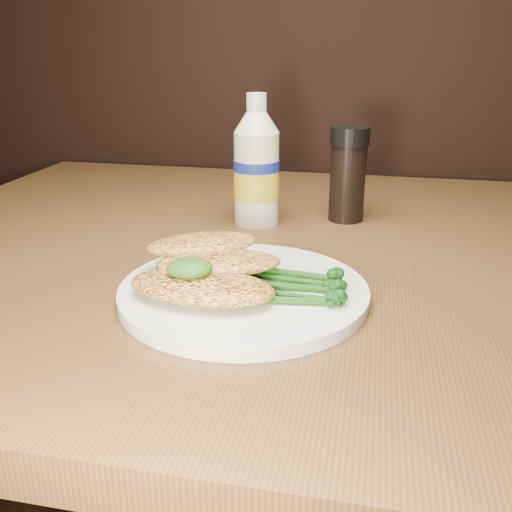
% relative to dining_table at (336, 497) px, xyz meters
% --- Properties ---
extents(dining_table, '(1.20, 0.80, 0.75)m').
position_rel_dining_table_xyz_m(dining_table, '(0.00, 0.00, 0.00)').
color(dining_table, '#442D14').
rests_on(dining_table, floor).
extents(plate, '(0.24, 0.24, 0.01)m').
position_rel_dining_table_xyz_m(plate, '(-0.10, -0.16, 0.38)').
color(plate, white).
rests_on(plate, dining_table).
extents(chicken_front, '(0.14, 0.08, 0.02)m').
position_rel_dining_table_xyz_m(chicken_front, '(-0.13, -0.19, 0.40)').
color(chicken_front, '#F1BB4C').
rests_on(chicken_front, plate).
extents(chicken_mid, '(0.13, 0.09, 0.02)m').
position_rel_dining_table_xyz_m(chicken_mid, '(-0.12, -0.15, 0.41)').
color(chicken_mid, '#F1BB4C').
rests_on(chicken_mid, plate).
extents(chicken_back, '(0.13, 0.11, 0.02)m').
position_rel_dining_table_xyz_m(chicken_back, '(-0.15, -0.12, 0.41)').
color(chicken_back, '#F1BB4C').
rests_on(chicken_back, plate).
extents(pesto_front, '(0.05, 0.04, 0.02)m').
position_rel_dining_table_xyz_m(pesto_front, '(-0.14, -0.19, 0.41)').
color(pesto_front, '#133508').
rests_on(pesto_front, chicken_front).
extents(broccolini_bundle, '(0.13, 0.11, 0.02)m').
position_rel_dining_table_xyz_m(broccolini_bundle, '(-0.05, -0.16, 0.40)').
color(broccolini_bundle, '#194D10').
rests_on(broccolini_bundle, plate).
extents(mayo_bottle, '(0.07, 0.07, 0.17)m').
position_rel_dining_table_xyz_m(mayo_bottle, '(-0.13, 0.08, 0.46)').
color(mayo_bottle, '#EEE8CA').
rests_on(mayo_bottle, dining_table).
extents(pepper_grinder, '(0.06, 0.06, 0.13)m').
position_rel_dining_table_xyz_m(pepper_grinder, '(-0.02, 0.12, 0.44)').
color(pepper_grinder, black).
rests_on(pepper_grinder, dining_table).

